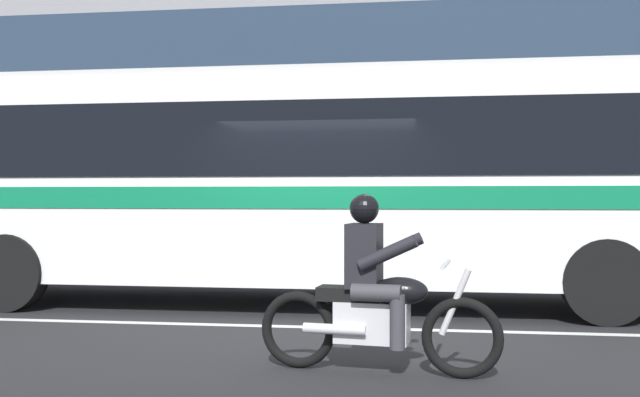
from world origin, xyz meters
TOP-DOWN VIEW (x-y plane):
  - ground_plane at (0.00, 0.00)m, footprint 60.00×60.00m
  - sidewalk_curb at (0.00, 5.10)m, footprint 28.00×3.80m
  - lane_center_stripe at (0.00, -0.60)m, footprint 26.60×0.14m
  - transit_bus at (-0.11, 1.19)m, footprint 13.16×2.69m
  - motorcycle_with_rider at (0.90, -2.63)m, footprint 2.13×0.67m
  - fire_hydrant at (0.30, 4.34)m, footprint 0.22×0.30m

SIDE VIEW (x-z plane):
  - ground_plane at x=0.00m, z-range 0.00..0.00m
  - lane_center_stripe at x=0.00m, z-range 0.00..0.01m
  - sidewalk_curb at x=0.00m, z-range 0.00..0.15m
  - fire_hydrant at x=0.30m, z-range 0.14..0.89m
  - motorcycle_with_rider at x=0.90m, z-range -0.13..1.44m
  - transit_bus at x=-0.11m, z-range 0.27..3.49m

